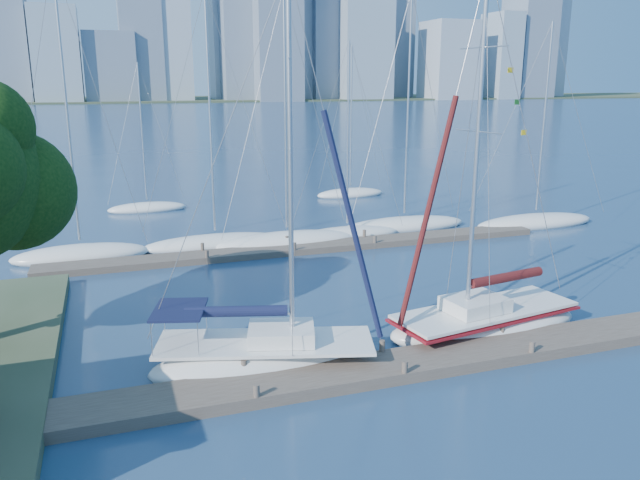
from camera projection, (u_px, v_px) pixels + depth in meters
name	position (u px, v px, depth m)	size (l,w,h in m)	color
ground	(392.00, 372.00, 21.50)	(700.00, 700.00, 0.00)	#163249
near_dock	(393.00, 367.00, 21.45)	(26.00, 2.00, 0.40)	#493F35
far_dock	(307.00, 248.00, 36.75)	(30.00, 1.80, 0.36)	#493F35
far_shore	(121.00, 100.00, 314.85)	(800.00, 100.00, 1.50)	#38472D
sailboat_navy	(265.00, 337.00, 21.66)	(8.49, 4.76, 13.65)	silver
sailboat_maroon	(486.00, 305.00, 24.70)	(8.58, 3.96, 14.27)	silver
bg_boat_0	(81.00, 254.00, 35.01)	(7.83, 4.45, 16.13)	silver
bg_boat_1	(216.00, 242.00, 37.57)	(8.98, 4.87, 14.98)	silver
bg_boat_2	(287.00, 241.00, 37.92)	(9.18, 5.09, 15.11)	silver
bg_boat_3	(347.00, 234.00, 39.78)	(7.29, 4.60, 12.39)	silver
bg_boat_4	(404.00, 225.00, 42.14)	(9.27, 4.53, 15.64)	silver
bg_boat_5	(535.00, 222.00, 43.02)	(9.44, 5.57, 13.81)	silver
bg_boat_6	(147.00, 208.00, 48.07)	(6.21, 3.36, 11.37)	silver
bg_boat_7	(350.00, 193.00, 54.10)	(6.21, 2.69, 12.92)	silver
skyline	(167.00, 21.00, 285.49)	(502.32, 51.31, 124.22)	#8399A9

